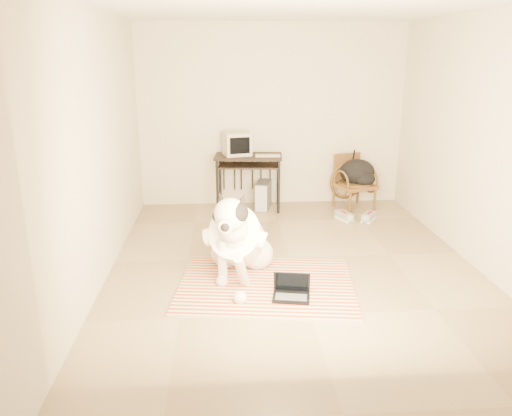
{
  "coord_description": "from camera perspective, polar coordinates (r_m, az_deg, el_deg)",
  "views": [
    {
      "loc": [
        -0.76,
        -5.3,
        2.26
      ],
      "look_at": [
        -0.42,
        -0.4,
        0.73
      ],
      "focal_mm": 35.0,
      "sensor_mm": 36.0,
      "label": 1
    }
  ],
  "objects": [
    {
      "name": "wall_left",
      "position": [
        5.52,
        -17.01,
        7.04
      ],
      "size": [
        0.0,
        4.5,
        4.5
      ],
      "primitive_type": "plane",
      "rotation": [
        1.57,
        0.0,
        1.57
      ],
      "color": "beige",
      "rests_on": "floor"
    },
    {
      "name": "laptop",
      "position": [
        4.85,
        4.07,
        -9.45
      ],
      "size": [
        0.39,
        0.31,
        0.24
      ],
      "color": "black",
      "rests_on": "rug"
    },
    {
      "name": "rug",
      "position": [
        5.11,
        1.18,
        -8.8
      ],
      "size": [
        1.91,
        1.55,
        0.02
      ],
      "color": "#B32918",
      "rests_on": "floor"
    },
    {
      "name": "backpack",
      "position": [
        7.62,
        11.64,
        3.93
      ],
      "size": [
        0.52,
        0.46,
        0.38
      ],
      "color": "black",
      "rests_on": "rattan_chair"
    },
    {
      "name": "ceiling",
      "position": [
        5.37,
        4.53,
        21.94
      ],
      "size": [
        4.5,
        4.5,
        0.0
      ],
      "primitive_type": "plane",
      "rotation": [
        3.14,
        0.0,
        0.0
      ],
      "color": "silver",
      "rests_on": "wall_back"
    },
    {
      "name": "sneaker_left",
      "position": [
        7.17,
        10.05,
        -0.94
      ],
      "size": [
        0.23,
        0.34,
        0.11
      ],
      "color": "white",
      "rests_on": "floor"
    },
    {
      "name": "pc_tower",
      "position": [
        7.55,
        0.84,
        1.48
      ],
      "size": [
        0.29,
        0.47,
        0.41
      ],
      "color": "#4C4C4F",
      "rests_on": "floor"
    },
    {
      "name": "rattan_chair",
      "position": [
        7.67,
        11.02,
        2.96
      ],
      "size": [
        0.67,
        0.66,
        0.81
      ],
      "color": "brown",
      "rests_on": "floor"
    },
    {
      "name": "desk_keyboard",
      "position": [
        7.32,
        1.34,
        6.01
      ],
      "size": [
        0.37,
        0.15,
        0.02
      ],
      "primitive_type": "cube",
      "rotation": [
        0.0,
        0.0,
        -0.04
      ],
      "color": "#B4A88D",
      "rests_on": "computer_desk"
    },
    {
      "name": "sneaker_right",
      "position": [
        7.21,
        12.77,
        -1.01
      ],
      "size": [
        0.28,
        0.33,
        0.11
      ],
      "color": "white",
      "rests_on": "floor"
    },
    {
      "name": "wall_back",
      "position": [
        7.64,
        1.83,
        10.42
      ],
      "size": [
        4.5,
        0.0,
        4.5
      ],
      "primitive_type": "plane",
      "rotation": [
        1.57,
        0.0,
        0.0
      ],
      "color": "beige",
      "rests_on": "floor"
    },
    {
      "name": "floor",
      "position": [
        5.81,
        3.9,
        -5.65
      ],
      "size": [
        4.5,
        4.5,
        0.0
      ],
      "primitive_type": "plane",
      "color": "#917C59",
      "rests_on": "ground"
    },
    {
      "name": "dog",
      "position": [
        5.19,
        -2.06,
        -3.63
      ],
      "size": [
        0.72,
        1.44,
        1.03
      ],
      "color": "silver",
      "rests_on": "rug"
    },
    {
      "name": "wall_front",
      "position": [
        3.27,
        9.64,
        0.91
      ],
      "size": [
        4.5,
        0.0,
        4.5
      ],
      "primitive_type": "plane",
      "rotation": [
        -1.57,
        0.0,
        0.0
      ],
      "color": "beige",
      "rests_on": "floor"
    },
    {
      "name": "wall_right",
      "position": [
        6.04,
        23.49,
        7.2
      ],
      "size": [
        0.0,
        4.5,
        4.5
      ],
      "primitive_type": "plane",
      "rotation": [
        1.57,
        0.0,
        -1.57
      ],
      "color": "beige",
      "rests_on": "floor"
    },
    {
      "name": "crt_monitor",
      "position": [
        7.41,
        -2.22,
        7.37
      ],
      "size": [
        0.45,
        0.43,
        0.34
      ],
      "color": "#B4A88D",
      "rests_on": "computer_desk"
    },
    {
      "name": "computer_desk",
      "position": [
        7.41,
        -0.86,
        5.14
      ],
      "size": [
        1.03,
        0.63,
        0.82
      ],
      "color": "black",
      "rests_on": "floor"
    }
  ]
}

